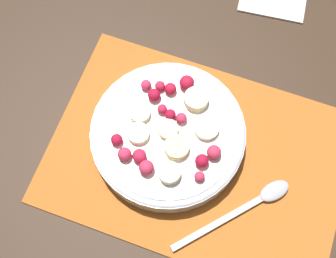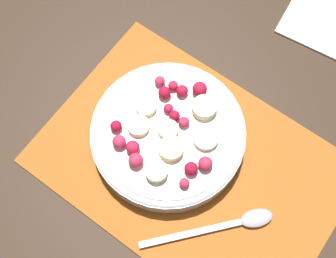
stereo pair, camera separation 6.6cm
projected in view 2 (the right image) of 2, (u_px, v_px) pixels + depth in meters
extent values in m
plane|color=#382619|center=(191.00, 165.00, 0.69)|extent=(3.00, 3.00, 0.00)
cube|color=#B26023|center=(191.00, 164.00, 0.69)|extent=(0.43, 0.30, 0.01)
cylinder|color=silver|center=(168.00, 135.00, 0.69)|extent=(0.23, 0.23, 0.03)
torus|color=silver|center=(168.00, 132.00, 0.68)|extent=(0.23, 0.23, 0.01)
cylinder|color=white|center=(168.00, 131.00, 0.67)|extent=(0.20, 0.20, 0.00)
cylinder|color=beige|center=(168.00, 129.00, 0.67)|extent=(0.04, 0.04, 0.01)
cylinder|color=#F4EAB7|center=(146.00, 106.00, 0.68)|extent=(0.04, 0.04, 0.01)
cylinder|color=#F4EAB7|center=(138.00, 126.00, 0.67)|extent=(0.04, 0.04, 0.01)
cylinder|color=beige|center=(204.00, 107.00, 0.68)|extent=(0.04, 0.04, 0.01)
cylinder|color=#F4EAB7|center=(204.00, 137.00, 0.66)|extent=(0.05, 0.05, 0.01)
cylinder|color=beige|center=(171.00, 149.00, 0.65)|extent=(0.04, 0.04, 0.01)
cylinder|color=#F4EAB7|center=(156.00, 172.00, 0.64)|extent=(0.04, 0.04, 0.01)
sphere|color=#B21433|center=(174.00, 116.00, 0.67)|extent=(0.02, 0.02, 0.02)
sphere|color=red|center=(200.00, 89.00, 0.68)|extent=(0.02, 0.02, 0.02)
sphere|color=#D12347|center=(173.00, 85.00, 0.69)|extent=(0.01, 0.01, 0.01)
sphere|color=#D12347|center=(133.00, 147.00, 0.65)|extent=(0.02, 0.02, 0.02)
sphere|color=#B21433|center=(165.00, 93.00, 0.68)|extent=(0.02, 0.02, 0.02)
sphere|color=#D12347|center=(168.00, 108.00, 0.68)|extent=(0.01, 0.01, 0.01)
sphere|color=#DB3356|center=(136.00, 160.00, 0.64)|extent=(0.02, 0.02, 0.02)
sphere|color=#DB3356|center=(160.00, 81.00, 0.69)|extent=(0.02, 0.02, 0.02)
sphere|color=#DB3356|center=(184.00, 122.00, 0.67)|extent=(0.02, 0.02, 0.02)
sphere|color=#DB3356|center=(206.00, 163.00, 0.64)|extent=(0.02, 0.02, 0.02)
sphere|color=#DB3356|center=(119.00, 142.00, 0.65)|extent=(0.02, 0.02, 0.02)
sphere|color=#DB3356|center=(184.00, 183.00, 0.64)|extent=(0.01, 0.01, 0.01)
sphere|color=red|center=(182.00, 91.00, 0.68)|extent=(0.02, 0.02, 0.02)
sphere|color=#B21433|center=(191.00, 169.00, 0.64)|extent=(0.02, 0.02, 0.02)
sphere|color=#B21433|center=(116.00, 126.00, 0.66)|extent=(0.02, 0.02, 0.02)
cube|color=#B2B2B7|center=(191.00, 233.00, 0.65)|extent=(0.10, 0.12, 0.00)
ellipsoid|color=#B2B2B7|center=(256.00, 218.00, 0.66)|extent=(0.05, 0.05, 0.01)
cube|color=white|center=(321.00, 15.00, 0.78)|extent=(0.13, 0.14, 0.01)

